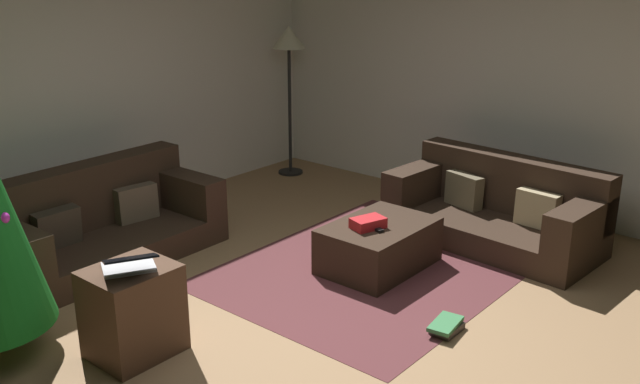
% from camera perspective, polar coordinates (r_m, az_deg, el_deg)
% --- Properties ---
extents(ground_plane, '(6.40, 6.40, 0.00)m').
position_cam_1_polar(ground_plane, '(4.76, 0.61, -11.60)').
color(ground_plane, '#93704C').
extents(rear_partition, '(6.40, 0.12, 2.60)m').
position_cam_1_polar(rear_partition, '(6.66, -20.92, 7.94)').
color(rear_partition, silver).
rests_on(rear_partition, ground_plane).
extents(corner_partition, '(0.12, 6.40, 2.60)m').
position_cam_1_polar(corner_partition, '(6.92, 17.60, 8.65)').
color(corner_partition, silver).
rests_on(corner_partition, ground_plane).
extents(couch_left, '(1.89, 0.88, 0.76)m').
position_cam_1_polar(couch_left, '(6.07, -17.32, -2.54)').
color(couch_left, '#332319').
rests_on(couch_left, ground_plane).
extents(couch_right, '(0.97, 1.85, 0.72)m').
position_cam_1_polar(couch_right, '(6.35, 14.14, -1.42)').
color(couch_right, '#332319').
rests_on(couch_right, ground_plane).
extents(ottoman, '(0.92, 0.63, 0.37)m').
position_cam_1_polar(ottoman, '(5.68, 4.75, -4.32)').
color(ottoman, '#332319').
rests_on(ottoman, ground_plane).
extents(gift_box, '(0.29, 0.24, 0.08)m').
position_cam_1_polar(gift_box, '(5.51, 3.90, -2.51)').
color(gift_box, red).
rests_on(gift_box, ottoman).
extents(tv_remote, '(0.10, 0.17, 0.02)m').
position_cam_1_polar(tv_remote, '(5.50, 4.50, -2.92)').
color(tv_remote, black).
rests_on(tv_remote, ottoman).
extents(side_table, '(0.52, 0.44, 0.58)m').
position_cam_1_polar(side_table, '(4.60, -14.84, -9.27)').
color(side_table, '#4C3323').
rests_on(side_table, ground_plane).
extents(laptop, '(0.44, 0.47, 0.17)m').
position_cam_1_polar(laptop, '(4.40, -15.11, -5.62)').
color(laptop, silver).
rests_on(laptop, side_table).
extents(book_stack, '(0.30, 0.19, 0.08)m').
position_cam_1_polar(book_stack, '(4.87, 10.15, -10.61)').
color(book_stack, '#4C423D').
rests_on(book_stack, ground_plane).
extents(corner_lamp, '(0.36, 0.36, 1.66)m').
position_cam_1_polar(corner_lamp, '(7.88, -2.52, 11.45)').
color(corner_lamp, black).
rests_on(corner_lamp, ground_plane).
extents(area_rug, '(2.60, 2.00, 0.01)m').
position_cam_1_polar(area_rug, '(5.76, 4.70, -6.00)').
color(area_rug, '#582A2E').
rests_on(area_rug, ground_plane).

